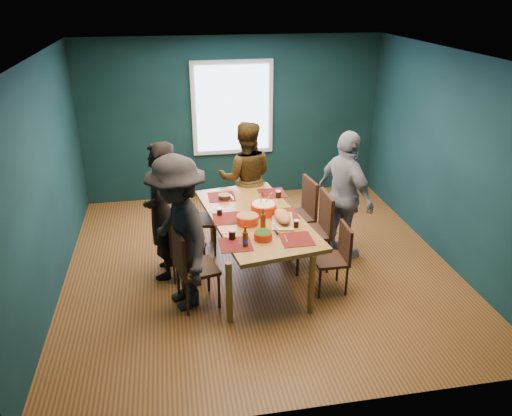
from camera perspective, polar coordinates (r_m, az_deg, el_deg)
The scene contains 26 objects.
room at distance 6.37m, azimuth -0.05°, elevation 5.37°, with size 5.01×5.01×2.71m.
dining_table at distance 6.21m, azimuth -0.04°, elevation -1.58°, with size 1.37×2.25×0.80m.
chair_left_far at distance 6.86m, azimuth -7.13°, elevation -0.66°, with size 0.48×0.48×0.96m.
chair_left_mid at distance 6.27m, azimuth -8.44°, elevation -4.08°, with size 0.46×0.46×0.83m.
chair_left_near at distance 5.70m, azimuth -7.67°, elevation -6.23°, with size 0.53×0.53×0.97m.
chair_right_far at distance 6.89m, azimuth 5.25°, elevation -0.14°, with size 0.52×0.52×1.03m.
chair_right_mid at distance 6.45m, azimuth 7.00°, elevation -1.97°, with size 0.47×0.47×1.03m.
chair_right_near at distance 6.05m, azimuth 9.25°, elevation -5.12°, with size 0.39×0.39×0.85m.
person_far_left at distance 6.24m, azimuth -10.76°, elevation -0.36°, with size 0.64×0.42×1.76m, color black.
person_back at distance 7.28m, azimuth -1.17°, elevation 3.42°, with size 0.82×0.64×1.68m, color black.
person_right at distance 6.66m, azimuth 10.16°, elevation 1.31°, with size 1.03×0.43×1.76m, color white.
person_near_left at distance 5.58m, azimuth -8.82°, elevation -2.97°, with size 1.17×0.67×1.82m, color black.
bowl_salad at distance 5.97m, azimuth -0.95°, elevation -1.28°, with size 0.26×0.26×0.11m.
bowl_dumpling at distance 6.23m, azimuth 0.87°, elevation 0.01°, with size 0.33×0.33×0.30m.
bowl_herbs at distance 5.62m, azimuth 0.82°, elevation -3.12°, with size 0.21×0.21×0.09m.
cutting_board at distance 6.01m, azimuth 3.04°, elevation -1.08°, with size 0.34×0.64×0.14m.
small_bowl at distance 6.67m, azimuth -3.63°, elevation 1.31°, with size 0.16×0.16×0.07m.
beer_bottle_a at distance 5.45m, azimuth -1.23°, elevation -3.58°, with size 0.07×0.07×0.24m.
beer_bottle_b at distance 5.85m, azimuth 0.82°, elevation -1.43°, with size 0.06×0.06×0.25m.
cola_glass_a at distance 5.61m, azimuth -2.74°, elevation -3.01°, with size 0.08×0.08×0.11m.
cola_glass_b at distance 5.91m, azimuth 4.62°, elevation -1.74°, with size 0.07×0.07×0.09m.
cola_glass_c at distance 6.70m, azimuth 2.58°, elevation 1.63°, with size 0.07×0.07×0.10m.
cola_glass_d at distance 6.20m, azimuth -4.19°, elevation -0.39°, with size 0.07×0.07×0.10m.
napkin_a at distance 6.23m, azimuth 3.08°, elevation -0.73°, with size 0.15×0.15×0.00m, color #FF7C6B.
napkin_b at distance 5.82m, azimuth -3.08°, elevation -2.64°, with size 0.15×0.15×0.00m, color #FF7C6B.
napkin_c at distance 5.66m, azimuth 4.61°, elevation -3.53°, with size 0.15×0.15×0.00m, color #FF7C6B.
Camera 1 is at (-1.05, -5.66, 3.44)m, focal length 35.00 mm.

